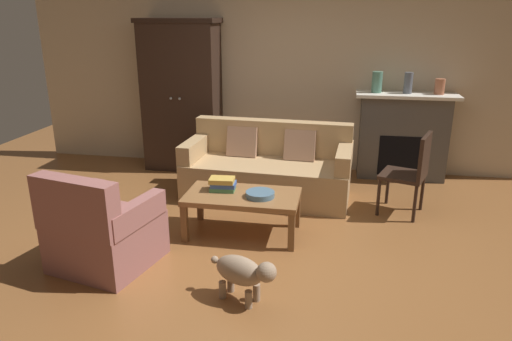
% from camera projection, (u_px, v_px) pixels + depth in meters
% --- Properties ---
extents(ground_plane, '(9.60, 9.60, 0.00)m').
position_uv_depth(ground_plane, '(253.00, 247.00, 4.44)').
color(ground_plane, brown).
extents(back_wall, '(7.20, 0.10, 2.80)m').
position_uv_depth(back_wall, '(288.00, 66.00, 6.37)').
color(back_wall, beige).
rests_on(back_wall, ground).
extents(fireplace, '(1.26, 0.48, 1.12)m').
position_uv_depth(fireplace, '(403.00, 136.00, 6.14)').
color(fireplace, '#4C4947').
rests_on(fireplace, ground).
extents(armoire, '(1.06, 0.57, 2.02)m').
position_uv_depth(armoire, '(182.00, 96.00, 6.42)').
color(armoire, black).
rests_on(armoire, ground).
extents(couch, '(1.96, 0.95, 0.86)m').
position_uv_depth(couch, '(268.00, 171.00, 5.57)').
color(couch, tan).
rests_on(couch, ground).
extents(coffee_table, '(1.10, 0.60, 0.42)m').
position_uv_depth(coffee_table, '(242.00, 199.00, 4.58)').
color(coffee_table, olive).
rests_on(coffee_table, ground).
extents(fruit_bowl, '(0.28, 0.28, 0.05)m').
position_uv_depth(fruit_bowl, '(260.00, 194.00, 4.49)').
color(fruit_bowl, slate).
rests_on(fruit_bowl, coffee_table).
extents(book_stack, '(0.27, 0.19, 0.13)m').
position_uv_depth(book_stack, '(223.00, 184.00, 4.64)').
color(book_stack, '#427A4C').
rests_on(book_stack, coffee_table).
extents(mantel_vase_jade, '(0.13, 0.13, 0.26)m').
position_uv_depth(mantel_vase_jade, '(377.00, 82.00, 5.97)').
color(mantel_vase_jade, slate).
rests_on(mantel_vase_jade, fireplace).
extents(mantel_vase_slate, '(0.10, 0.10, 0.26)m').
position_uv_depth(mantel_vase_slate, '(408.00, 83.00, 5.90)').
color(mantel_vase_slate, '#565B66').
rests_on(mantel_vase_slate, fireplace).
extents(mantel_vase_terracotta, '(0.12, 0.12, 0.19)m').
position_uv_depth(mantel_vase_terracotta, '(440.00, 87.00, 5.85)').
color(mantel_vase_terracotta, '#A86042').
rests_on(mantel_vase_terracotta, fireplace).
extents(armchair_near_left, '(0.92, 0.92, 0.88)m').
position_uv_depth(armchair_near_left, '(102.00, 232.00, 4.01)').
color(armchair_near_left, '#935B56').
rests_on(armchair_near_left, ground).
extents(side_chair_wooden, '(0.56, 0.56, 0.90)m').
position_uv_depth(side_chair_wooden, '(412.00, 169.00, 4.99)').
color(side_chair_wooden, black).
rests_on(side_chair_wooden, ground).
extents(dog, '(0.54, 0.34, 0.39)m').
position_uv_depth(dog, '(243.00, 272.00, 3.53)').
color(dog, gray).
rests_on(dog, ground).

